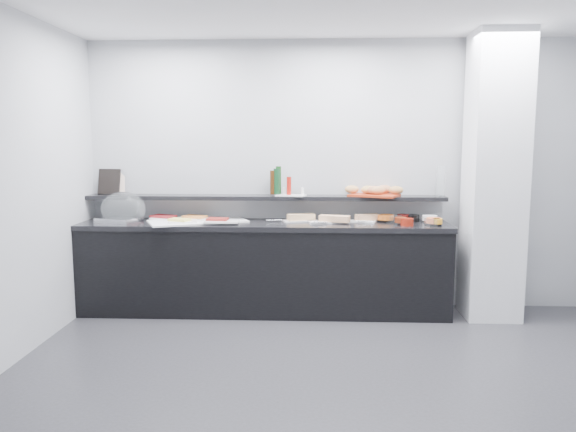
{
  "coord_description": "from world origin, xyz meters",
  "views": [
    {
      "loc": [
        -0.22,
        -3.74,
        1.7
      ],
      "look_at": [
        -0.45,
        1.45,
        1.0
      ],
      "focal_mm": 35.0,
      "sensor_mm": 36.0,
      "label": 1
    }
  ],
  "objects_px": {
    "cloche_base": "(119,220)",
    "condiment_tray": "(291,195)",
    "carafe": "(441,181)",
    "sandwich_plate_mid": "(328,222)",
    "bread_tray": "(374,195)",
    "framed_print": "(109,182)"
  },
  "relations": [
    {
      "from": "condiment_tray",
      "to": "bread_tray",
      "type": "distance_m",
      "value": 0.83
    },
    {
      "from": "framed_print",
      "to": "bread_tray",
      "type": "xyz_separation_m",
      "value": [
        2.71,
        -0.1,
        -0.12
      ]
    },
    {
      "from": "sandwich_plate_mid",
      "to": "condiment_tray",
      "type": "relative_size",
      "value": 1.35
    },
    {
      "from": "framed_print",
      "to": "carafe",
      "type": "height_order",
      "value": "carafe"
    },
    {
      "from": "cloche_base",
      "to": "carafe",
      "type": "bearing_deg",
      "value": 23.36
    },
    {
      "from": "condiment_tray",
      "to": "bread_tray",
      "type": "relative_size",
      "value": 0.62
    },
    {
      "from": "framed_print",
      "to": "condiment_tray",
      "type": "bearing_deg",
      "value": 5.53
    },
    {
      "from": "framed_print",
      "to": "condiment_tray",
      "type": "height_order",
      "value": "framed_print"
    },
    {
      "from": "framed_print",
      "to": "carafe",
      "type": "bearing_deg",
      "value": 7.79
    },
    {
      "from": "cloche_base",
      "to": "carafe",
      "type": "distance_m",
      "value": 3.22
    },
    {
      "from": "cloche_base",
      "to": "sandwich_plate_mid",
      "type": "height_order",
      "value": "cloche_base"
    },
    {
      "from": "carafe",
      "to": "sandwich_plate_mid",
      "type": "bearing_deg",
      "value": -171.39
    },
    {
      "from": "cloche_base",
      "to": "condiment_tray",
      "type": "height_order",
      "value": "condiment_tray"
    },
    {
      "from": "bread_tray",
      "to": "cloche_base",
      "type": "bearing_deg",
      "value": -152.68
    },
    {
      "from": "sandwich_plate_mid",
      "to": "carafe",
      "type": "bearing_deg",
      "value": -3.06
    },
    {
      "from": "cloche_base",
      "to": "framed_print",
      "type": "xyz_separation_m",
      "value": [
        -0.17,
        0.26,
        0.36
      ]
    },
    {
      "from": "sandwich_plate_mid",
      "to": "bread_tray",
      "type": "bearing_deg",
      "value": 4.63
    },
    {
      "from": "condiment_tray",
      "to": "carafe",
      "type": "height_order",
      "value": "carafe"
    },
    {
      "from": "framed_print",
      "to": "condiment_tray",
      "type": "relative_size",
      "value": 0.91
    },
    {
      "from": "sandwich_plate_mid",
      "to": "carafe",
      "type": "height_order",
      "value": "carafe"
    },
    {
      "from": "carafe",
      "to": "condiment_tray",
      "type": "bearing_deg",
      "value": -178.3
    },
    {
      "from": "condiment_tray",
      "to": "bread_tray",
      "type": "bearing_deg",
      "value": 14.1
    }
  ]
}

